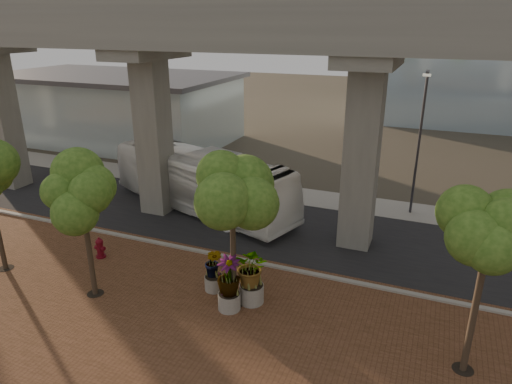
% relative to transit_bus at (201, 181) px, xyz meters
% --- Properties ---
extents(ground, '(160.00, 160.00, 0.00)m').
position_rel_transit_bus_xyz_m(ground, '(3.64, -3.15, -1.84)').
color(ground, '#3C382B').
rests_on(ground, ground).
extents(brick_plaza, '(70.00, 13.00, 0.06)m').
position_rel_transit_bus_xyz_m(brick_plaza, '(3.64, -11.15, -1.81)').
color(brick_plaza, brown).
rests_on(brick_plaza, ground).
extents(asphalt_road, '(90.00, 8.00, 0.04)m').
position_rel_transit_bus_xyz_m(asphalt_road, '(3.64, -1.15, -1.82)').
color(asphalt_road, black).
rests_on(asphalt_road, ground).
extents(curb_strip, '(70.00, 0.25, 0.16)m').
position_rel_transit_bus_xyz_m(curb_strip, '(3.64, -5.15, -1.76)').
color(curb_strip, gray).
rests_on(curb_strip, ground).
extents(far_sidewalk, '(90.00, 3.00, 0.06)m').
position_rel_transit_bus_xyz_m(far_sidewalk, '(3.64, 4.35, -1.81)').
color(far_sidewalk, gray).
rests_on(far_sidewalk, ground).
extents(transit_viaduct, '(72.00, 5.60, 12.40)m').
position_rel_transit_bus_xyz_m(transit_viaduct, '(3.64, -1.15, 5.44)').
color(transit_viaduct, gray).
rests_on(transit_viaduct, ground).
extents(station_pavilion, '(23.00, 13.00, 6.30)m').
position_rel_transit_bus_xyz_m(station_pavilion, '(-16.36, 12.85, 1.37)').
color(station_pavilion, silver).
rests_on(station_pavilion, ground).
extents(transit_bus, '(13.52, 7.22, 3.69)m').
position_rel_transit_bus_xyz_m(transit_bus, '(0.00, 0.00, 0.00)').
color(transit_bus, white).
rests_on(transit_bus, ground).
extents(fire_hydrant, '(0.53, 0.48, 1.06)m').
position_rel_transit_bus_xyz_m(fire_hydrant, '(-1.61, -7.43, -1.27)').
color(fire_hydrant, maroon).
rests_on(fire_hydrant, ground).
extents(planter_front, '(2.25, 2.25, 2.47)m').
position_rel_transit_bus_xyz_m(planter_front, '(6.72, -8.15, -0.28)').
color(planter_front, '#B0AC9F').
rests_on(planter_front, ground).
extents(planter_right, '(2.21, 2.21, 2.36)m').
position_rel_transit_bus_xyz_m(planter_right, '(6.08, -8.95, -0.35)').
color(planter_right, gray).
rests_on(planter_right, ground).
extents(planter_left, '(1.82, 1.82, 2.00)m').
position_rel_transit_bus_xyz_m(planter_left, '(4.87, -7.91, -0.57)').
color(planter_left, gray).
rests_on(planter_left, ground).
extents(street_tree_near_west, '(3.30, 3.30, 6.01)m').
position_rel_transit_bus_xyz_m(street_tree_near_west, '(0.32, -10.11, 2.70)').
color(street_tree_near_west, '#463428').
rests_on(street_tree_near_west, ground).
extents(street_tree_near_east, '(3.51, 3.51, 6.28)m').
position_rel_transit_bus_xyz_m(street_tree_near_east, '(6.14, -8.62, 2.87)').
color(street_tree_near_east, '#463428').
rests_on(street_tree_near_east, ground).
extents(street_tree_far_east, '(3.30, 3.30, 6.20)m').
position_rel_transit_bus_xyz_m(street_tree_far_east, '(14.75, -9.13, 2.88)').
color(street_tree_far_east, '#463428').
rests_on(street_tree_far_east, ground).
extents(streetlamp_west, '(0.36, 1.04, 7.17)m').
position_rel_transit_bus_xyz_m(streetlamp_west, '(-6.47, 4.25, 2.35)').
color(streetlamp_west, '#2F2E33').
rests_on(streetlamp_west, ground).
extents(streetlamp_east, '(0.42, 1.22, 8.43)m').
position_rel_transit_bus_xyz_m(streetlamp_east, '(12.01, 4.07, 3.08)').
color(streetlamp_east, '#333238').
rests_on(streetlamp_east, ground).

